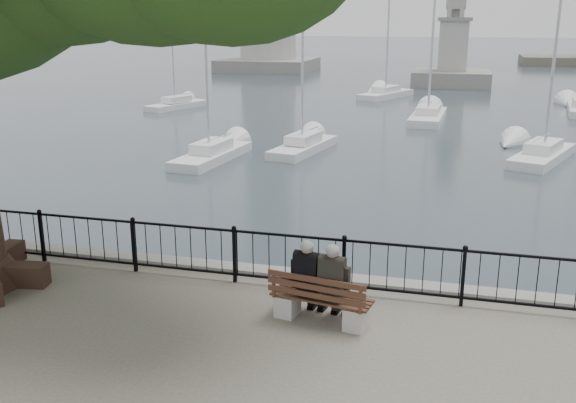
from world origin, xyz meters
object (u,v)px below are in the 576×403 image
(person_left, at_px, (310,281))
(person_right, at_px, (335,286))
(lion_monument, at_px, (453,58))
(bench, at_px, (320,305))

(person_left, bearing_deg, person_right, -9.73)
(person_left, bearing_deg, lion_monument, 88.39)
(person_right, distance_m, lion_monument, 48.57)
(person_left, height_order, lion_monument, lion_monument)
(lion_monument, bearing_deg, person_right, -91.11)
(bench, distance_m, person_right, 0.39)
(bench, bearing_deg, person_right, 15.09)
(person_left, xyz_separation_m, lion_monument, (1.36, 48.49, 0.77))
(person_left, relative_size, person_right, 1.00)
(person_left, bearing_deg, bench, -32.66)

